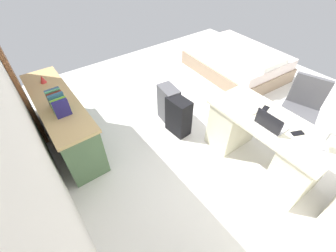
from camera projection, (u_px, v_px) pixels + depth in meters
ground_plane at (209, 117)px, 3.74m from camera, size 5.82×5.82×0.00m
wall_back at (16, 114)px, 1.82m from camera, size 4.02×0.10×2.54m
door_wooden at (9, 68)px, 2.88m from camera, size 0.88×0.05×2.04m
desk at (263, 142)px, 2.80m from camera, size 1.45×0.69×0.74m
office_chair at (298, 114)px, 3.15m from camera, size 0.58×0.58×0.94m
credenza at (64, 120)px, 3.11m from camera, size 1.80×0.48×0.74m
bed at (236, 61)px, 4.67m from camera, size 1.99×1.52×0.58m
suitcase_black at (178, 116)px, 3.30m from camera, size 0.37×0.24×0.59m
suitcase_spare_grey at (169, 104)px, 3.49m from camera, size 0.38×0.26×0.61m
laptop at (270, 124)px, 2.45m from camera, size 0.31×0.23×0.21m
computer_mouse at (253, 112)px, 2.64m from camera, size 0.06×0.10×0.03m
cell_phone_near_laptop at (298, 133)px, 2.40m from camera, size 0.12×0.15×0.01m
cell_phone_by_mouse at (265, 109)px, 2.71m from camera, size 0.10×0.15×0.01m
desk_lamp at (327, 130)px, 2.08m from camera, size 0.16×0.11×0.34m
book_row at (58, 103)px, 2.62m from camera, size 0.32×0.17×0.24m
figurine_small at (42, 79)px, 3.10m from camera, size 0.08×0.08×0.11m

